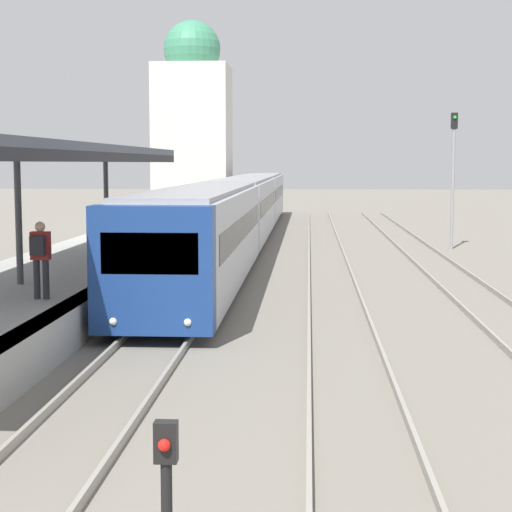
{
  "coord_description": "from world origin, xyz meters",
  "views": [
    {
      "loc": [
        3.22,
        -4.29,
        3.8
      ],
      "look_at": [
        1.98,
        15.74,
        1.61
      ],
      "focal_mm": 60.0,
      "sensor_mm": 36.0,
      "label": 1
    }
  ],
  "objects_px": {
    "person_on_platform": "(40,254)",
    "signal_mast_far": "(453,165)",
    "train_near": "(241,207)",
    "signal_post_near": "(166,489)"
  },
  "relations": [
    {
      "from": "train_near",
      "to": "person_on_platform",
      "type": "bearing_deg",
      "value": -96.15
    },
    {
      "from": "person_on_platform",
      "to": "signal_mast_far",
      "type": "relative_size",
      "value": 0.28
    },
    {
      "from": "signal_post_near",
      "to": "signal_mast_far",
      "type": "height_order",
      "value": "signal_mast_far"
    },
    {
      "from": "signal_post_near",
      "to": "signal_mast_far",
      "type": "relative_size",
      "value": 0.27
    },
    {
      "from": "person_on_platform",
      "to": "train_near",
      "type": "bearing_deg",
      "value": 83.85
    },
    {
      "from": "person_on_platform",
      "to": "signal_post_near",
      "type": "xyz_separation_m",
      "value": [
        4.49,
        -10.69,
        -0.88
      ]
    },
    {
      "from": "person_on_platform",
      "to": "signal_mast_far",
      "type": "distance_m",
      "value": 23.77
    },
    {
      "from": "signal_mast_far",
      "to": "signal_post_near",
      "type": "bearing_deg",
      "value": -103.62
    },
    {
      "from": "train_near",
      "to": "signal_mast_far",
      "type": "distance_m",
      "value": 10.09
    },
    {
      "from": "train_near",
      "to": "signal_post_near",
      "type": "distance_m",
      "value": 33.77
    }
  ]
}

